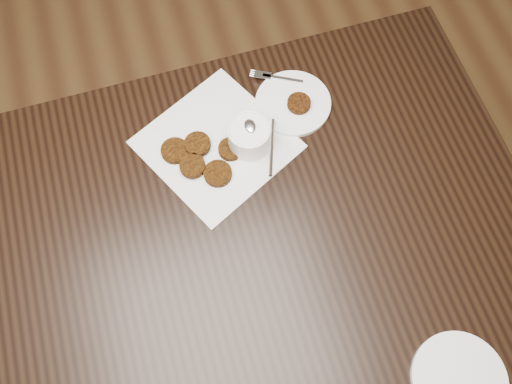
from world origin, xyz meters
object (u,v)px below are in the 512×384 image
at_px(table, 215,294).
at_px(sauce_ramekin, 249,129).
at_px(plate_empty, 459,380).
at_px(napkin, 217,144).
at_px(plate_with_patty, 293,102).

height_order(table, sauce_ramekin, sauce_ramekin).
bearing_deg(sauce_ramekin, plate_empty, -68.79).
bearing_deg(napkin, table, -112.04).
relative_size(table, plate_with_patty, 8.23).
bearing_deg(plate_with_patty, table, -135.63).
xyz_separation_m(table, plate_empty, (0.40, -0.38, 0.38)).
relative_size(table, sauce_ramekin, 10.97).
height_order(table, plate_with_patty, plate_with_patty).
bearing_deg(table, napkin, 67.96).
bearing_deg(plate_empty, plate_with_patty, 99.00).
bearing_deg(table, plate_empty, -43.78).
bearing_deg(table, sauce_ramekin, 52.50).
bearing_deg(sauce_ramekin, plate_with_patty, 28.86).
distance_m(sauce_ramekin, plate_with_patty, 0.16).
height_order(napkin, plate_empty, plate_empty).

